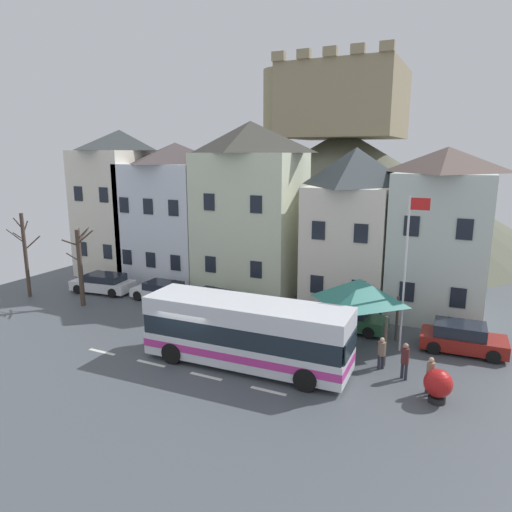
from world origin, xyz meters
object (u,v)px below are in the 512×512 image
object	(u,v)px
townhouse_04	(441,232)
parked_car_02	(462,338)
townhouse_01	(177,212)
pedestrian_01	(382,351)
harbour_buoy	(438,384)
parked_car_04	(103,283)
public_bench	(324,318)
townhouse_03	(353,226)
pedestrian_02	(430,374)
townhouse_00	(124,202)
bus_shelter	(360,291)
bare_tree_01	(80,265)
parked_car_01	(218,302)
parked_car_03	(349,318)
hilltop_castle	(341,182)
bare_tree_00	(25,254)
flagpole	(407,265)
transit_bus	(246,333)
townhouse_02	(251,209)
pedestrian_00	(405,359)
parked_car_00	(162,291)

from	to	relation	value
townhouse_04	parked_car_02	distance (m)	7.46
townhouse_01	pedestrian_01	xyz separation A→B (m)	(17.54, -9.53, -4.34)
parked_car_02	harbour_buoy	bearing A→B (deg)	-99.10
parked_car_04	public_bench	size ratio (longest dim) A/B	2.67
townhouse_03	pedestrian_02	size ratio (longest dim) A/B	6.23
townhouse_00	bus_shelter	world-z (taller)	townhouse_00
townhouse_01	townhouse_03	distance (m)	13.75
bus_shelter	pedestrian_02	world-z (taller)	bus_shelter
townhouse_03	bare_tree_01	size ratio (longest dim) A/B	1.97
townhouse_01	harbour_buoy	size ratio (longest dim) A/B	7.61
townhouse_01	parked_car_04	world-z (taller)	townhouse_01
parked_car_01	pedestrian_01	size ratio (longest dim) A/B	3.10
townhouse_03	public_bench	size ratio (longest dim) A/B	5.91
townhouse_01	bus_shelter	xyz separation A→B (m)	(15.96, -7.49, -2.23)
parked_car_03	pedestrian_01	distance (m)	4.99
hilltop_castle	bare_tree_00	world-z (taller)	hilltop_castle
public_bench	flagpole	xyz separation A→B (m)	(4.47, -1.59, 3.93)
bare_tree_01	pedestrian_02	bearing A→B (deg)	-6.36
transit_bus	pedestrian_02	size ratio (longest dim) A/B	6.04
townhouse_02	townhouse_01	bearing A→B (deg)	172.89
townhouse_04	pedestrian_00	bearing A→B (deg)	-92.37
transit_bus	bus_shelter	xyz separation A→B (m)	(4.13, 4.28, 1.42)
pedestrian_01	townhouse_01	bearing A→B (deg)	151.48
pedestrian_00	pedestrian_01	xyz separation A→B (m)	(-1.09, 0.55, -0.10)
townhouse_00	parked_car_04	world-z (taller)	townhouse_00
townhouse_02	bare_tree_00	size ratio (longest dim) A/B	2.04
townhouse_02	hilltop_castle	xyz separation A→B (m)	(0.31, 22.30, 0.68)
townhouse_02	bare_tree_00	xyz separation A→B (m)	(-13.01, -7.89, -2.85)
parked_car_03	parked_car_04	xyz separation A→B (m)	(-17.42, -0.49, -0.00)
townhouse_00	parked_car_03	world-z (taller)	townhouse_00
flagpole	harbour_buoy	bearing A→B (deg)	-65.42
parked_car_02	bare_tree_01	distance (m)	22.54
public_bench	pedestrian_00	bearing A→B (deg)	-42.34
transit_bus	pedestrian_01	distance (m)	6.17
parked_car_04	townhouse_02	bearing A→B (deg)	-158.52
townhouse_02	pedestrian_01	xyz separation A→B (m)	(10.84, -8.70, -5.00)
bus_shelter	parked_car_00	bearing A→B (deg)	171.21
hilltop_castle	bare_tree_00	xyz separation A→B (m)	(-13.33, -30.20, -3.53)
pedestrian_01	parked_car_03	bearing A→B (deg)	121.30
townhouse_04	parked_car_01	bearing A→B (deg)	-153.97
townhouse_03	parked_car_04	bearing A→B (deg)	-160.85
hilltop_castle	parked_car_01	world-z (taller)	hilltop_castle
pedestrian_02	parked_car_00	bearing A→B (deg)	162.21
townhouse_04	pedestrian_00	distance (m)	10.87
bus_shelter	transit_bus	bearing A→B (deg)	-133.93
bare_tree_00	townhouse_04	bearing A→B (deg)	18.99
parked_car_02	pedestrian_00	size ratio (longest dim) A/B	2.44
bus_shelter	bare_tree_01	xyz separation A→B (m)	(-17.48, -1.12, -0.29)
townhouse_04	pedestrian_01	bearing A→B (deg)	-98.99
parked_car_02	bare_tree_00	bearing A→B (deg)	-176.26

